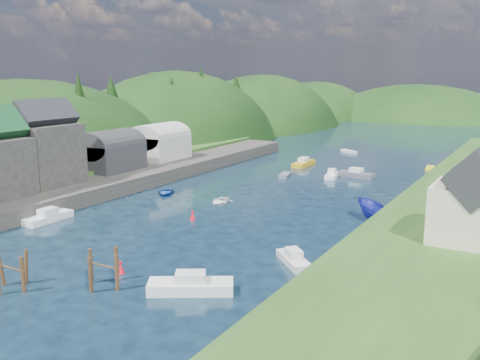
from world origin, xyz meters
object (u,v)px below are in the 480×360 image
Objects in this scene: piling_cluster_near at (12,275)px; piling_cluster_far at (104,272)px; channel_buoy_far at (193,216)px; channel_buoy_near at (121,268)px.

piling_cluster_near is 7.18m from piling_cluster_far.
piling_cluster_near is 23.61m from channel_buoy_far.
channel_buoy_near is 1.00× the size of channel_buoy_far.
piling_cluster_far reaches higher than channel_buoy_near.
piling_cluster_near is 0.99× the size of piling_cluster_far.
piling_cluster_near reaches higher than channel_buoy_near.
channel_buoy_near is at bearing 53.43° from piling_cluster_near.
piling_cluster_far is at bearing 34.38° from piling_cluster_near.
channel_buoy_far is (-5.18, 19.53, -0.71)m from piling_cluster_far.
channel_buoy_near is (5.09, 6.85, -0.69)m from piling_cluster_near.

